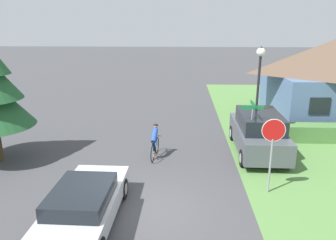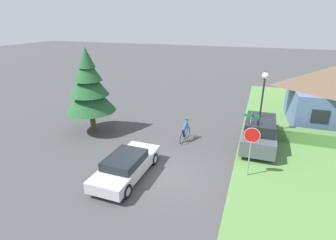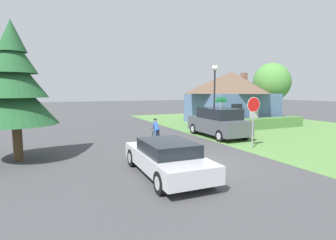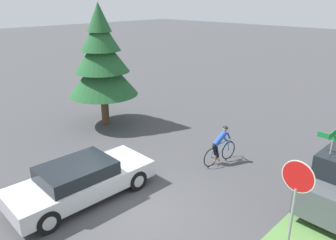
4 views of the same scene
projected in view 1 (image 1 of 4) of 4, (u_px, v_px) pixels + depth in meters
ground_plane at (145, 211)px, 10.49m from camera, size 140.00×140.00×0.00m
cottage_house at (331, 78)px, 19.91m from camera, size 7.76×6.78×4.85m
sedan_left_lane at (84, 205)px, 9.59m from camera, size 1.96×4.69×1.28m
cyclist at (155, 142)px, 14.47m from camera, size 0.44×1.77×1.50m
parked_suv_right at (258, 133)px, 14.91m from camera, size 2.10×4.76×1.91m
stop_sign at (273, 141)px, 11.09m from camera, size 0.80×0.07×2.72m
street_lamp at (259, 76)px, 14.51m from camera, size 0.39×0.39×4.82m
street_name_sign at (252, 121)px, 13.64m from camera, size 0.90×0.90×2.66m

